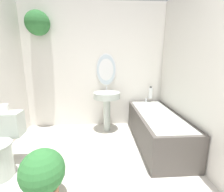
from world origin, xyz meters
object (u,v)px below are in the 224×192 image
shampoo_bottle (150,93)px  toilet (0,147)px  potted_plant (43,174)px  toilet_paper_roll (4,108)px  pedestal_sink (107,101)px  bathtub (157,128)px

shampoo_bottle → toilet: bearing=-149.8°
potted_plant → toilet_paper_roll: toilet_paper_roll is taller
potted_plant → toilet_paper_roll: bearing=135.4°
toilet → pedestal_sink: pedestal_sink is taller
toilet_paper_roll → toilet: bearing=-90.0°
potted_plant → toilet: bearing=144.5°
bathtub → potted_plant: 1.78m
bathtub → toilet_paper_roll: (-2.11, -0.38, 0.49)m
toilet → bathtub: (2.11, 0.56, -0.06)m
bathtub → potted_plant: bearing=-144.6°
shampoo_bottle → potted_plant: 2.37m
toilet → potted_plant: 0.81m
shampoo_bottle → toilet_paper_roll: (-2.20, -1.10, 0.06)m
pedestal_sink → bathtub: 1.02m
toilet → potted_plant: size_ratio=1.30×
shampoo_bottle → toilet_paper_roll: shampoo_bottle is taller
potted_plant → toilet_paper_roll: size_ratio=4.91×
toilet → bathtub: size_ratio=0.44×
toilet → toilet_paper_roll: bearing=90.0°
toilet → potted_plant: toilet is taller
toilet → bathtub: 2.18m
potted_plant → bathtub: bearing=35.4°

